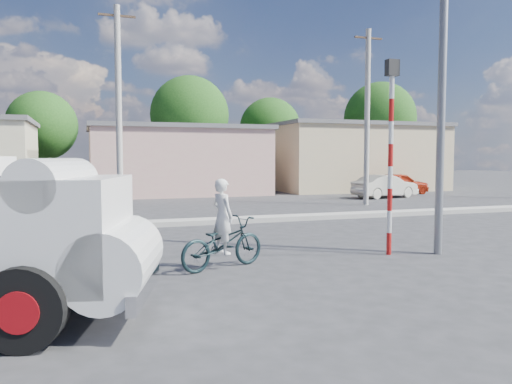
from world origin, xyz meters
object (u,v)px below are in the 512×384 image
object	(u,v)px
bicycle	(223,243)
car_cream	(385,186)
streetlight	(437,32)
car_red	(399,183)
cyclist	(223,231)
traffic_pole	(391,140)

from	to	relation	value
bicycle	car_cream	size ratio (longest dim) A/B	0.51
bicycle	streetlight	xyz separation A→B (m)	(4.88, -0.15, 4.45)
bicycle	car_cream	distance (m)	18.93
bicycle	car_cream	xyz separation A→B (m)	(12.88, 13.87, 0.11)
car_red	streetlight	size ratio (longest dim) A/B	0.42
cyclist	streetlight	size ratio (longest dim) A/B	0.17
bicycle	car_red	size ratio (longest dim) A/B	0.51
traffic_pole	car_red	bearing A→B (deg)	54.48
car_red	traffic_pole	xyz separation A→B (m)	(-11.20, -15.70, 1.95)
car_red	streetlight	world-z (taller)	streetlight
bicycle	cyclist	xyz separation A→B (m)	(0.00, 0.00, 0.23)
bicycle	cyclist	distance (m)	0.23
car_red	cyclist	bearing A→B (deg)	129.70
bicycle	car_red	distance (m)	21.92
bicycle	car_red	bearing A→B (deg)	-65.22
cyclist	car_cream	xyz separation A→B (m)	(12.88, 13.87, -0.12)
car_cream	car_red	xyz separation A→B (m)	(2.26, 1.98, 0.02)
traffic_pole	streetlight	world-z (taller)	streetlight
traffic_pole	streetlight	distance (m)	2.56
traffic_pole	cyclist	bearing A→B (deg)	-177.81
cyclist	streetlight	distance (m)	6.45
cyclist	car_red	xyz separation A→B (m)	(15.14, 15.85, -0.10)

